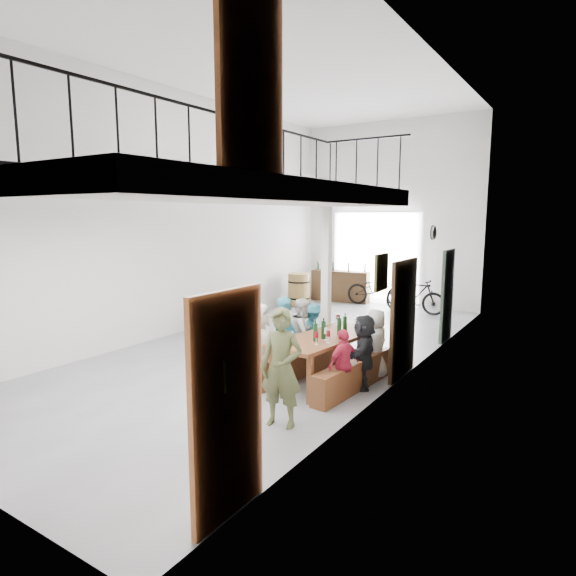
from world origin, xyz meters
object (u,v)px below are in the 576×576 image
Objects in this scene: bench_inner at (295,363)px; bicycle_near at (377,290)px; oak_barrel at (299,290)px; serving_counter at (341,286)px; side_bench at (225,313)px; host_standing at (281,368)px; tasting_table at (326,341)px.

bench_inner is 1.10× the size of bicycle_near.
serving_counter is (0.71, 1.41, -0.01)m from oak_barrel.
bicycle_near is (2.35, 4.34, 0.24)m from side_bench.
serving_counter is at bearing 100.30° from host_standing.
oak_barrel is 0.54× the size of serving_counter.
bicycle_near reaches higher than tasting_table.
bench_inner is at bearing -169.94° from tasting_table.
host_standing is (4.55, -4.26, 0.53)m from side_bench.
bench_inner is 2.06× the size of oak_barrel.
bicycle_near reaches higher than side_bench.
serving_counter reaches higher than bench_inner.
host_standing reaches higher than bicycle_near.
serving_counter reaches higher than side_bench.
host_standing reaches higher than tasting_table.
bicycle_near is at bearing 92.88° from host_standing.
bicycle_near is (-2.20, 8.60, -0.29)m from host_standing.
tasting_table is 7.11m from bicycle_near.
oak_barrel is 1.58m from serving_counter.
bench_inner is at bearing -59.12° from oak_barrel.
serving_counter is 0.99× the size of bicycle_near.
oak_barrel reaches higher than bench_inner.
side_bench is 6.26m from host_standing.
serving_counter is at bearing 76.41° from side_bench.
bench_inner is 2.01m from host_standing.
oak_barrel reaches higher than bicycle_near.
side_bench is 4.58m from serving_counter.
bench_inner is at bearing -75.66° from serving_counter.
serving_counter is at bearing 120.31° from bench_inner.
host_standing is (4.19, -7.29, 0.29)m from oak_barrel.
oak_barrel is 0.63× the size of host_standing.
serving_counter is at bearing 77.72° from bicycle_near.
tasting_table is 1.42× the size of host_standing.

